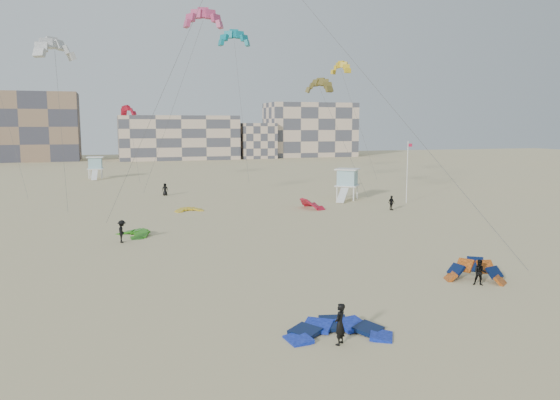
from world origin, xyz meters
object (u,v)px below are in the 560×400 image
object	(u,v)px
kite_ground_orange	(475,281)
lifeguard_tower_near	(347,184)
kite_ground_blue	(338,335)
kitesurfer_main	(340,324)

from	to	relation	value
kite_ground_orange	lifeguard_tower_near	world-z (taller)	lifeguard_tower_near
kite_ground_orange	kite_ground_blue	bearing A→B (deg)	-120.04
kitesurfer_main	lifeguard_tower_near	bearing A→B (deg)	-157.72
kite_ground_blue	kite_ground_orange	size ratio (longest dim) A/B	1.37
kite_ground_orange	lifeguard_tower_near	bearing A→B (deg)	112.06
kite_ground_orange	lifeguard_tower_near	size ratio (longest dim) A/B	0.55
kite_ground_blue	kite_ground_orange	world-z (taller)	kite_ground_orange
kite_ground_blue	kitesurfer_main	world-z (taller)	kitesurfer_main
kitesurfer_main	lifeguard_tower_near	distance (m)	46.85
kitesurfer_main	kite_ground_orange	bearing A→B (deg)	165.86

